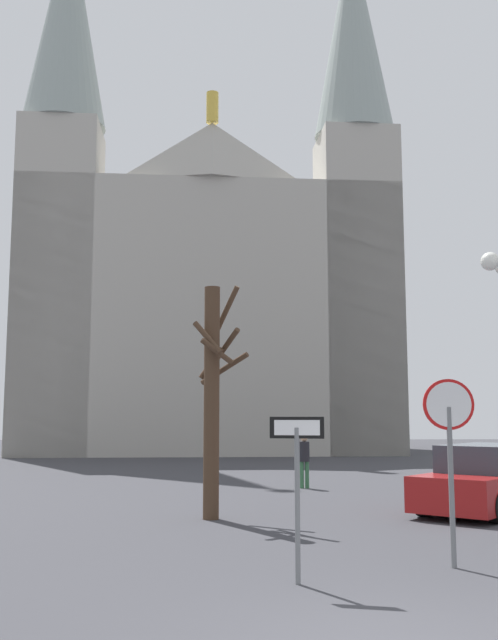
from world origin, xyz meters
TOP-DOWN VIEW (x-y plane):
  - cathedral at (-2.57, 37.58)m, footprint 22.20×14.63m
  - stop_sign at (1.57, 3.71)m, footprint 0.76×0.10m
  - one_way_arrow_sign at (-0.80, 2.77)m, footprint 0.72×0.22m
  - bare_tree at (-1.99, 8.86)m, footprint 1.27×1.35m
  - parked_car_near_red at (4.30, 9.72)m, footprint 4.37×4.61m
  - pedestrian_walking at (0.74, 15.34)m, footprint 0.32×0.32m

SIDE VIEW (x-z plane):
  - parked_car_near_red at x=4.30m, z-range -0.05..1.47m
  - pedestrian_walking at x=0.74m, z-range 0.16..1.78m
  - one_way_arrow_sign at x=-0.80m, z-range 0.36..2.53m
  - stop_sign at x=1.57m, z-range 0.54..3.27m
  - bare_tree at x=-1.99m, z-range 0.14..5.20m
  - cathedral at x=-2.57m, z-range -6.66..26.34m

